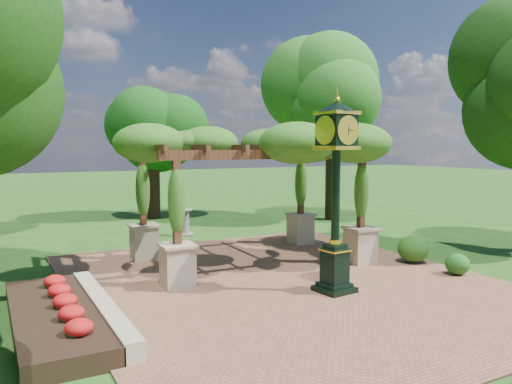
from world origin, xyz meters
TOP-DOWN VIEW (x-y plane):
  - ground at (0.00, 0.00)m, footprint 120.00×120.00m
  - brick_plaza at (0.00, 1.00)m, footprint 10.00×12.00m
  - border_wall at (-4.60, 0.50)m, footprint 0.35×5.00m
  - flower_bed at (-5.50, 0.50)m, footprint 1.50×5.00m
  - pedestal_clock at (0.58, -0.30)m, footprint 0.99×0.99m
  - pergola at (0.32, 3.43)m, footprint 6.59×4.28m
  - sundial at (0.16, 8.50)m, footprint 0.74×0.74m
  - shrub_front at (4.43, -0.62)m, footprint 0.79×0.79m
  - shrub_mid at (4.44, 0.97)m, footprint 0.99×0.99m
  - shrub_back at (3.69, 5.69)m, footprint 1.03×1.03m
  - tree_north at (0.54, 13.73)m, footprint 3.63×3.63m
  - tree_east_far at (7.81, 9.28)m, footprint 4.43×4.43m

SIDE VIEW (x-z plane):
  - ground at x=0.00m, z-range 0.00..0.00m
  - brick_plaza at x=0.00m, z-range 0.00..0.04m
  - flower_bed at x=-5.50m, z-range 0.00..0.36m
  - border_wall at x=-4.60m, z-range 0.00..0.40m
  - shrub_front at x=4.43m, z-range 0.04..0.61m
  - shrub_mid at x=4.44m, z-range 0.04..0.85m
  - shrub_back at x=3.69m, z-range 0.04..0.86m
  - sundial at x=0.16m, z-range -0.06..0.99m
  - pedestal_clock at x=0.58m, z-range 0.45..4.99m
  - pergola at x=0.32m, z-range 1.30..5.36m
  - tree_north at x=0.54m, z-range 1.12..7.17m
  - tree_east_far at x=7.81m, z-range 1.74..11.08m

